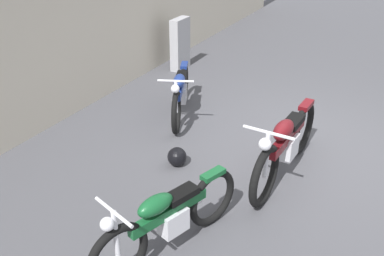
% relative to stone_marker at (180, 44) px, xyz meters
% --- Properties ---
extents(ground_plane, '(40.00, 40.00, 0.00)m').
position_rel_stone_marker_xyz_m(ground_plane, '(-2.07, -3.33, -0.55)').
color(ground_plane, '#47474C').
extents(building_wall, '(18.00, 0.30, 2.95)m').
position_rel_stone_marker_xyz_m(building_wall, '(-2.07, 0.66, 0.93)').
color(building_wall, beige).
rests_on(building_wall, ground_plane).
extents(stone_marker, '(0.54, 0.20, 1.10)m').
position_rel_stone_marker_xyz_m(stone_marker, '(0.00, 0.00, 0.00)').
color(stone_marker, '#9E9EA3').
rests_on(stone_marker, ground_plane).
extents(helmet, '(0.27, 0.27, 0.27)m').
position_rel_stone_marker_xyz_m(helmet, '(-3.44, -1.87, -0.42)').
color(helmet, black).
rests_on(helmet, ground_plane).
extents(motorcycle_green, '(1.85, 0.80, 0.86)m').
position_rel_stone_marker_xyz_m(motorcycle_green, '(-4.91, -2.60, -0.13)').
color(motorcycle_green, black).
rests_on(motorcycle_green, ground_plane).
extents(motorcycle_blue, '(1.84, 0.93, 0.88)m').
position_rel_stone_marker_xyz_m(motorcycle_blue, '(-2.04, -1.14, -0.13)').
color(motorcycle_blue, black).
rests_on(motorcycle_blue, ground_plane).
extents(motorcycle_maroon, '(2.18, 0.61, 0.98)m').
position_rel_stone_marker_xyz_m(motorcycle_maroon, '(-3.00, -3.23, -0.08)').
color(motorcycle_maroon, black).
rests_on(motorcycle_maroon, ground_plane).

